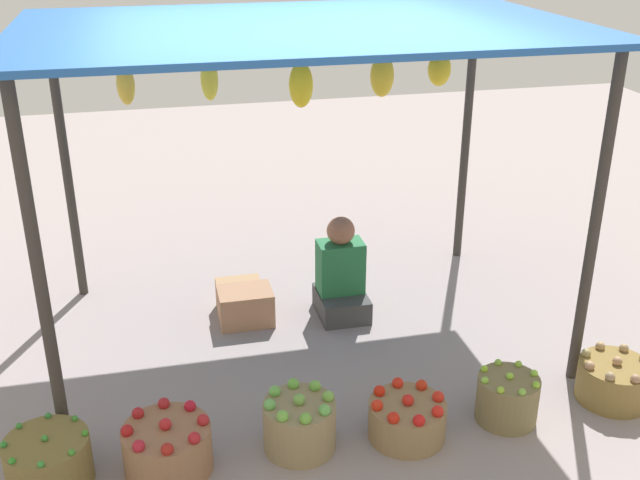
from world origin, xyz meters
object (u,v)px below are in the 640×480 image
object	(u,v)px
basket_green_apples	(300,424)
wooden_crate_stacked_rear	(240,297)
basket_red_apples	(168,448)
vendor_person	(341,278)
basket_potatoes	(614,381)
basket_green_chilies	(49,462)
wooden_crate_near_vendor	(246,306)
basket_red_tomatoes	(407,419)
basket_limes	(507,398)

from	to	relation	value
basket_green_apples	wooden_crate_stacked_rear	size ratio (longest dim) A/B	1.23
basket_red_apples	vendor_person	bearing A→B (deg)	47.48
vendor_person	basket_potatoes	bearing A→B (deg)	-46.48
basket_green_chilies	basket_potatoes	xyz separation A→B (m)	(3.39, 0.00, -0.01)
vendor_person	wooden_crate_near_vendor	xyz separation A→B (m)	(-0.73, 0.03, -0.17)
basket_green_chilies	basket_red_tomatoes	distance (m)	2.00
basket_red_apples	wooden_crate_near_vendor	bearing A→B (deg)	67.03
basket_limes	basket_potatoes	bearing A→B (deg)	2.81
wooden_crate_near_vendor	basket_red_tomatoes	bearing A→B (deg)	-64.76
vendor_person	wooden_crate_stacked_rear	distance (m)	0.79
wooden_crate_near_vendor	basket_red_apples	bearing A→B (deg)	-112.97
basket_red_apples	wooden_crate_stacked_rear	bearing A→B (deg)	69.72
vendor_person	wooden_crate_stacked_rear	world-z (taller)	vendor_person
basket_green_apples	wooden_crate_near_vendor	distance (m)	1.51
vendor_person	basket_green_apples	xyz separation A→B (m)	(-0.63, -1.48, -0.14)
vendor_person	basket_red_tomatoes	xyz separation A→B (m)	(0.00, -1.52, -0.18)
basket_potatoes	wooden_crate_near_vendor	xyz separation A→B (m)	(-2.12, 1.50, -0.00)
basket_green_chilies	basket_limes	xyz separation A→B (m)	(2.65, -0.03, 0.00)
vendor_person	basket_green_chilies	xyz separation A→B (m)	(-2.00, -1.47, -0.15)
basket_red_apples	wooden_crate_near_vendor	world-z (taller)	basket_red_apples
vendor_person	basket_red_apples	world-z (taller)	vendor_person
basket_limes	wooden_crate_near_vendor	bearing A→B (deg)	131.87
vendor_person	wooden_crate_near_vendor	bearing A→B (deg)	177.78
wooden_crate_stacked_rear	basket_potatoes	bearing A→B (deg)	-37.72
vendor_person	wooden_crate_stacked_rear	size ratio (longest dim) A/B	2.30
wooden_crate_near_vendor	basket_potatoes	bearing A→B (deg)	-35.21
basket_green_apples	wooden_crate_near_vendor	bearing A→B (deg)	93.75
basket_red_tomatoes	basket_green_chilies	bearing A→B (deg)	178.56
basket_red_tomatoes	basket_limes	world-z (taller)	basket_limes
basket_green_chilies	basket_green_apples	bearing A→B (deg)	-0.16
basket_red_apples	wooden_crate_near_vendor	size ratio (longest dim) A/B	1.22
basket_green_apples	basket_limes	distance (m)	1.28
wooden_crate_near_vendor	basket_green_apples	bearing A→B (deg)	-86.25
basket_limes	wooden_crate_stacked_rear	bearing A→B (deg)	129.50
basket_potatoes	wooden_crate_near_vendor	world-z (taller)	basket_potatoes
basket_red_apples	basket_potatoes	distance (m)	2.77
basket_green_apples	wooden_crate_near_vendor	xyz separation A→B (m)	(-0.10, 1.50, -0.03)
basket_green_apples	vendor_person	bearing A→B (deg)	66.96
basket_green_chilies	basket_red_apples	size ratio (longest dim) A/B	0.93
basket_green_chilies	basket_red_tomatoes	size ratio (longest dim) A/B	0.99
basket_potatoes	wooden_crate_stacked_rear	bearing A→B (deg)	142.28
vendor_person	basket_limes	bearing A→B (deg)	-66.72
basket_limes	wooden_crate_stacked_rear	size ratio (longest dim) A/B	1.10
vendor_person	basket_red_tomatoes	world-z (taller)	vendor_person
basket_red_tomatoes	wooden_crate_near_vendor	xyz separation A→B (m)	(-0.73, 1.55, 0.01)
basket_green_apples	basket_potatoes	bearing A→B (deg)	0.23
vendor_person	basket_limes	world-z (taller)	vendor_person
wooden_crate_stacked_rear	basket_green_chilies	bearing A→B (deg)	-126.92
basket_potatoes	wooden_crate_stacked_rear	distance (m)	2.71
basket_red_apples	basket_potatoes	world-z (taller)	basket_red_apples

